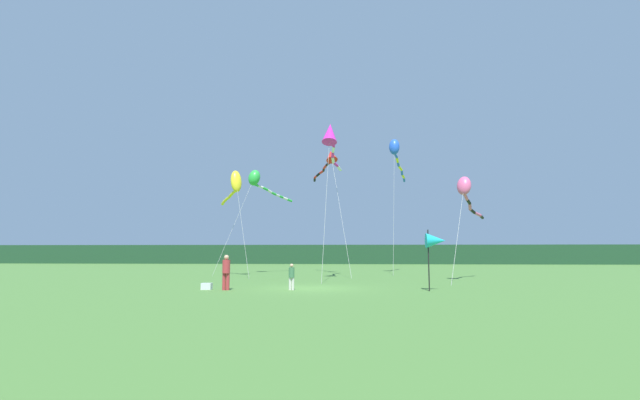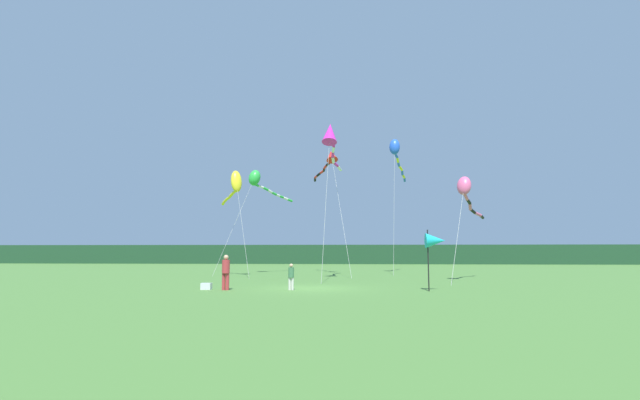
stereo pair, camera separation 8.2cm
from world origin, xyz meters
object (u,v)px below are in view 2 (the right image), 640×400
Objects in this scene: kite_blue at (396,152)px; person_child at (291,275)px; kite_yellow at (235,184)px; kite_magenta at (331,137)px; person_adult at (226,270)px; kite_red at (330,159)px; cooler_box at (206,286)px; banner_flag_pole at (435,241)px; kite_rainbow at (466,191)px; kite_green at (257,180)px.

person_child is at bearing -112.08° from kite_blue.
kite_magenta is at bearing -25.28° from kite_yellow.
kite_red is at bearing 74.29° from person_adult.
kite_magenta is 8.41m from kite_yellow.
banner_flag_pole reaches higher than cooler_box.
kite_yellow is at bearing 165.88° from kite_rainbow.
cooler_box is 16.98m from kite_green.
person_child is at bearing -71.75° from kite_green.
person_adult is 16.91m from kite_green.
cooler_box is at bearing 168.77° from person_adult.
cooler_box is 17.96m from kite_red.
person_child is 0.14× the size of kite_green.
kite_red is (1.07, 14.53, 8.58)m from person_child.
banner_flag_pole is 11.74m from kite_magenta.
person_child is 0.16× the size of kite_rainbow.
kite_red is at bearing 70.58° from cooler_box.
kite_rainbow reaches higher than person_child.
cooler_box is at bearing -178.99° from person_child.
kite_blue is (6.58, 16.22, 9.47)m from person_child.
kite_green is at bearing 108.25° from person_child.
person_child is at bearing -101.16° from kite_magenta.
person_child is 4.11m from cooler_box.
kite_yellow is at bearing 154.72° from kite_magenta.
kite_magenta is at bearing -49.07° from kite_green.
person_adult is at bearing -83.00° from kite_green.
kite_green is at bearing 127.61° from banner_flag_pole.
person_child is 0.12× the size of kite_magenta.
kite_blue is at bearing 59.43° from kite_magenta.
kite_rainbow reaches higher than person_adult.
cooler_box is 13.24m from kite_magenta.
kite_rainbow is 17.15m from kite_green.
cooler_box is 0.06× the size of kite_rainbow.
kite_green is at bearing 97.00° from person_adult.
person_adult is at bearing -175.04° from person_child.
banner_flag_pole is 19.98m from kite_green.
person_adult is 0.21× the size of kite_yellow.
kite_red is (4.16, 14.80, 8.34)m from person_adult.
cooler_box is at bearing -123.20° from kite_blue.
kite_red is (-5.69, 14.66, 6.97)m from banner_flag_pole.
kite_green is 11.87m from kite_blue.
person_adult is 0.16× the size of kite_red.
kite_red is (6.81, 3.48, 2.46)m from kite_yellow.
kite_blue is at bearing 56.80° from cooler_box.
cooler_box is at bearing -86.60° from kite_green.
cooler_box is 21.89m from kite_blue.
kite_magenta is at bearing -86.40° from kite_red.
person_adult is 12.44m from kite_magenta.
kite_rainbow is 10.79m from kite_blue.
banner_flag_pole reaches higher than person_adult.
person_adult is 15.73m from kite_rainbow.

